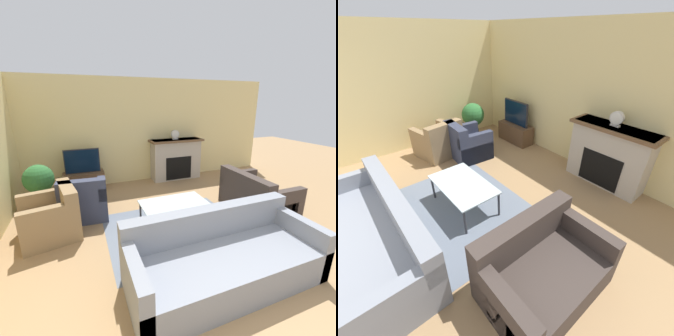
# 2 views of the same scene
# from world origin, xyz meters

# --- Properties ---
(wall_back) EXTENTS (8.20, 0.06, 2.70)m
(wall_back) POSITION_xyz_m (0.00, 5.22, 1.35)
(wall_back) COLOR beige
(wall_back) RESTS_ON ground_plane
(area_rug) EXTENTS (2.33, 1.88, 0.00)m
(area_rug) POSITION_xyz_m (0.14, 2.49, 0.00)
(area_rug) COLOR slate
(area_rug) RESTS_ON ground_plane
(fireplace) EXTENTS (1.48, 0.50, 1.12)m
(fireplace) POSITION_xyz_m (1.20, 4.97, 0.59)
(fireplace) COLOR #B2A899
(fireplace) RESTS_ON ground_plane
(tv_stand) EXTENTS (0.94, 0.38, 0.46)m
(tv_stand) POSITION_xyz_m (-1.25, 4.92, 0.23)
(tv_stand) COLOR brown
(tv_stand) RESTS_ON ground_plane
(tv) EXTENTS (0.80, 0.06, 0.58)m
(tv) POSITION_xyz_m (-1.25, 4.92, 0.75)
(tv) COLOR #232328
(tv) RESTS_ON tv_stand
(couch_sectional) EXTENTS (2.36, 0.96, 0.82)m
(couch_sectional) POSITION_xyz_m (0.22, 1.25, 0.29)
(couch_sectional) COLOR gray
(couch_sectional) RESTS_ON ground_plane
(couch_loveseat) EXTENTS (0.89, 1.35, 0.82)m
(couch_loveseat) POSITION_xyz_m (1.87, 2.53, 0.29)
(couch_loveseat) COLOR #3D332D
(couch_loveseat) RESTS_ON ground_plane
(armchair_by_window) EXTENTS (0.97, 1.00, 0.82)m
(armchair_by_window) POSITION_xyz_m (-1.81, 3.07, 0.30)
(armchair_by_window) COLOR #8C704C
(armchair_by_window) RESTS_ON ground_plane
(armchair_accent) EXTENTS (0.87, 0.84, 0.82)m
(armchair_accent) POSITION_xyz_m (-1.29, 3.52, 0.30)
(armchair_accent) COLOR #33384C
(armchair_accent) RESTS_ON ground_plane
(coffee_table) EXTENTS (1.13, 0.68, 0.46)m
(coffee_table) POSITION_xyz_m (0.14, 2.58, 0.42)
(coffee_table) COLOR #333338
(coffee_table) RESTS_ON ground_plane
(potted_plant) EXTENTS (0.57, 0.57, 0.93)m
(potted_plant) POSITION_xyz_m (-2.09, 4.20, 0.61)
(potted_plant) COLOR #47474C
(potted_plant) RESTS_ON ground_plane
(mantel_clock) EXTENTS (0.22, 0.07, 0.25)m
(mantel_clock) POSITION_xyz_m (1.18, 4.97, 1.25)
(mantel_clock) COLOR beige
(mantel_clock) RESTS_ON fireplace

